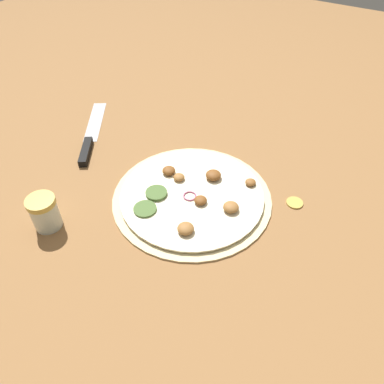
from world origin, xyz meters
The scene contains 5 objects.
ground_plane centered at (0.00, 0.00, 0.00)m, with size 3.00×3.00×0.00m, color olive.
pizza centered at (0.00, 0.00, 0.01)m, with size 0.36×0.36×0.03m.
knife centered at (0.04, 0.34, 0.01)m, with size 0.27×0.19×0.02m.
spice_jar centered at (-0.22, 0.22, 0.04)m, with size 0.06×0.06×0.08m.
loose_cap centered at (0.10, -0.21, 0.00)m, with size 0.04×0.04×0.01m.
Camera 1 is at (-0.52, -0.30, 0.60)m, focal length 35.00 mm.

